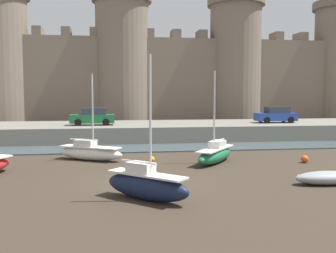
# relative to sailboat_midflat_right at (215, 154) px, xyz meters

# --- Properties ---
(ground_plane) EXTENTS (160.00, 160.00, 0.00)m
(ground_plane) POSITION_rel_sailboat_midflat_right_xyz_m (-5.19, -5.19, -0.58)
(ground_plane) COLOR #382D23
(water_channel) EXTENTS (80.00, 4.50, 0.10)m
(water_channel) POSITION_rel_sailboat_midflat_right_xyz_m (-5.19, 7.10, -0.53)
(water_channel) COLOR #47565B
(water_channel) RESTS_ON ground
(quay_road) EXTENTS (71.51, 10.00, 1.53)m
(quay_road) POSITION_rel_sailboat_midflat_right_xyz_m (-5.19, 14.35, 0.18)
(quay_road) COLOR slate
(quay_road) RESTS_ON ground
(castle) EXTENTS (67.00, 7.49, 19.92)m
(castle) POSITION_rel_sailboat_midflat_right_xyz_m (-5.19, 26.12, 7.08)
(castle) COLOR #7A6B5B
(castle) RESTS_ON ground
(sailboat_midflat_right) EXTENTS (3.89, 4.76, 5.92)m
(sailboat_midflat_right) POSITION_rel_sailboat_midflat_right_xyz_m (0.00, 0.00, 0.00)
(sailboat_midflat_right) COLOR #1E6B47
(sailboat_midflat_right) RESTS_ON ground
(sailboat_foreground_centre) EXTENTS (4.86, 3.60, 5.81)m
(sailboat_foreground_centre) POSITION_rel_sailboat_midflat_right_xyz_m (-8.14, 2.18, -0.02)
(sailboat_foreground_centre) COLOR silver
(sailboat_foreground_centre) RESTS_ON ground
(rowboat_midflat_centre) EXTENTS (3.38, 1.32, 0.67)m
(rowboat_midflat_centre) POSITION_rel_sailboat_midflat_right_xyz_m (3.87, -6.82, -0.23)
(rowboat_midflat_centre) COLOR gray
(rowboat_midflat_centre) RESTS_ON ground
(sailboat_foreground_left) EXTENTS (3.76, 3.62, 6.09)m
(sailboat_foreground_left) POSITION_rel_sailboat_midflat_right_xyz_m (-5.26, -8.33, 0.09)
(sailboat_foreground_left) COLOR #141E3D
(sailboat_foreground_left) RESTS_ON ground
(mooring_buoy_mid_mud) EXTENTS (0.41, 0.41, 0.41)m
(mooring_buoy_mid_mud) POSITION_rel_sailboat_midflat_right_xyz_m (-4.10, 0.63, -0.38)
(mooring_buoy_mid_mud) COLOR orange
(mooring_buoy_mid_mud) RESTS_ON ground
(mooring_buoy_off_centre) EXTENTS (0.49, 0.49, 0.49)m
(mooring_buoy_off_centre) POSITION_rel_sailboat_midflat_right_xyz_m (5.74, -0.87, -0.34)
(mooring_buoy_off_centre) COLOR #E04C1E
(mooring_buoy_off_centre) RESTS_ON ground
(car_quay_centre_west) EXTENTS (4.12, 1.91, 1.62)m
(car_quay_centre_west) POSITION_rel_sailboat_midflat_right_xyz_m (-8.41, 13.02, 1.72)
(car_quay_centre_west) COLOR #1E6638
(car_quay_centre_west) RESTS_ON quay_road
(car_quay_west) EXTENTS (4.12, 1.91, 1.62)m
(car_quay_west) POSITION_rel_sailboat_midflat_right_xyz_m (9.99, 13.45, 1.72)
(car_quay_west) COLOR #263F99
(car_quay_west) RESTS_ON quay_road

